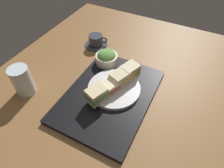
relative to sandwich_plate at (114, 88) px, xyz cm
name	(u,v)px	position (x,y,z in cm)	size (l,w,h in cm)	color
ground_plane	(100,95)	(-2.80, 5.44, -4.13)	(140.00, 100.00, 3.00)	brown
serving_tray	(109,95)	(-2.75, 0.76, -1.68)	(45.43, 32.40, 1.90)	black
sandwich_plate	(114,88)	(0.00, 0.00, 0.00)	(21.48, 21.48, 1.45)	silver
sandwich_nearmost	(97,95)	(-8.73, 2.96, 3.60)	(8.75, 7.92, 5.75)	beige
sandwich_inner_near	(109,88)	(-2.91, 0.99, 2.87)	(9.12, 8.08, 4.28)	beige
sandwich_inner_far	(120,79)	(2.91, -0.99, 3.58)	(9.19, 8.04, 5.71)	beige
sandwich_farmost	(130,71)	(8.73, -2.96, 3.64)	(8.68, 7.76, 5.82)	beige
salad_bowl	(107,57)	(13.83, 10.82, 2.26)	(10.28, 10.28, 6.51)	silver
coffee_cup	(96,41)	(25.77, 23.66, 0.01)	(12.17, 12.17, 6.00)	#333842
drinking_glass	(22,81)	(-15.93, 32.86, 3.66)	(7.70, 7.70, 12.57)	silver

